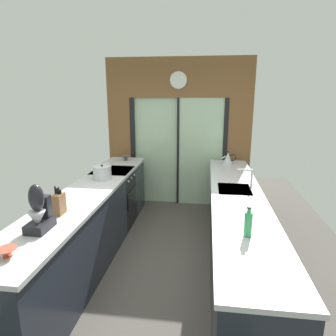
{
  "coord_description": "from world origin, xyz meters",
  "views": [
    {
      "loc": [
        0.53,
        -3.06,
        2.08
      ],
      "look_at": [
        0.01,
        0.9,
        1.07
      ],
      "focal_mm": 31.76,
      "sensor_mm": 36.0,
      "label": 1
    }
  ],
  "objects_px": {
    "soap_bottle": "(248,224)",
    "mixing_bowl_far": "(126,158)",
    "stand_mixer": "(39,213)",
    "kettle": "(228,158)",
    "stock_pot": "(102,173)",
    "knife_block": "(59,204)",
    "oven_range": "(114,198)",
    "mixing_bowl_near": "(7,252)"
  },
  "relations": [
    {
      "from": "mixing_bowl_near",
      "to": "stand_mixer",
      "type": "relative_size",
      "value": 0.35
    },
    {
      "from": "kettle",
      "to": "soap_bottle",
      "type": "bearing_deg",
      "value": -90.05
    },
    {
      "from": "mixing_bowl_far",
      "to": "soap_bottle",
      "type": "relative_size",
      "value": 0.66
    },
    {
      "from": "mixing_bowl_near",
      "to": "stand_mixer",
      "type": "distance_m",
      "value": 0.46
    },
    {
      "from": "mixing_bowl_near",
      "to": "stand_mixer",
      "type": "bearing_deg",
      "value": 90.0
    },
    {
      "from": "stand_mixer",
      "to": "soap_bottle",
      "type": "relative_size",
      "value": 1.61
    },
    {
      "from": "soap_bottle",
      "to": "knife_block",
      "type": "bearing_deg",
      "value": 172.39
    },
    {
      "from": "kettle",
      "to": "soap_bottle",
      "type": "distance_m",
      "value": 2.65
    },
    {
      "from": "stand_mixer",
      "to": "kettle",
      "type": "bearing_deg",
      "value": 57.16
    },
    {
      "from": "stand_mixer",
      "to": "mixing_bowl_near",
      "type": "bearing_deg",
      "value": -90.0
    },
    {
      "from": "oven_range",
      "to": "soap_bottle",
      "type": "xyz_separation_m",
      "value": [
        1.8,
        -1.97,
        0.58
      ]
    },
    {
      "from": "stand_mixer",
      "to": "stock_pot",
      "type": "relative_size",
      "value": 1.66
    },
    {
      "from": "mixing_bowl_far",
      "to": "stand_mixer",
      "type": "relative_size",
      "value": 0.41
    },
    {
      "from": "oven_range",
      "to": "stand_mixer",
      "type": "height_order",
      "value": "stand_mixer"
    },
    {
      "from": "stand_mixer",
      "to": "kettle",
      "type": "height_order",
      "value": "stand_mixer"
    },
    {
      "from": "soap_bottle",
      "to": "stock_pot",
      "type": "bearing_deg",
      "value": 140.46
    },
    {
      "from": "mixing_bowl_far",
      "to": "kettle",
      "type": "bearing_deg",
      "value": -0.66
    },
    {
      "from": "mixing_bowl_near",
      "to": "stock_pot",
      "type": "bearing_deg",
      "value": 90.0
    },
    {
      "from": "stand_mixer",
      "to": "kettle",
      "type": "xyz_separation_m",
      "value": [
        1.78,
        2.76,
        -0.06
      ]
    },
    {
      "from": "soap_bottle",
      "to": "mixing_bowl_far",
      "type": "bearing_deg",
      "value": 123.71
    },
    {
      "from": "stock_pot",
      "to": "soap_bottle",
      "type": "distance_m",
      "value": 2.31
    },
    {
      "from": "knife_block",
      "to": "stand_mixer",
      "type": "bearing_deg",
      "value": -89.99
    },
    {
      "from": "stock_pot",
      "to": "kettle",
      "type": "distance_m",
      "value": 2.14
    },
    {
      "from": "knife_block",
      "to": "stock_pot",
      "type": "bearing_deg",
      "value": 90.0
    },
    {
      "from": "mixing_bowl_far",
      "to": "soap_bottle",
      "type": "distance_m",
      "value": 3.21
    },
    {
      "from": "stock_pot",
      "to": "soap_bottle",
      "type": "bearing_deg",
      "value": -39.54
    },
    {
      "from": "mixing_bowl_far",
      "to": "stock_pot",
      "type": "xyz_separation_m",
      "value": [
        -0.0,
        -1.2,
        0.05
      ]
    },
    {
      "from": "stand_mixer",
      "to": "stock_pot",
      "type": "distance_m",
      "value": 1.58
    },
    {
      "from": "stand_mixer",
      "to": "kettle",
      "type": "distance_m",
      "value": 3.29
    },
    {
      "from": "stock_pot",
      "to": "stand_mixer",
      "type": "bearing_deg",
      "value": -90.0
    },
    {
      "from": "oven_range",
      "to": "mixing_bowl_far",
      "type": "relative_size",
      "value": 5.36
    },
    {
      "from": "stand_mixer",
      "to": "soap_bottle",
      "type": "xyz_separation_m",
      "value": [
        1.78,
        0.11,
        -0.05
      ]
    },
    {
      "from": "stand_mixer",
      "to": "mixing_bowl_far",
      "type": "bearing_deg",
      "value": 90.0
    },
    {
      "from": "mixing_bowl_far",
      "to": "knife_block",
      "type": "bearing_deg",
      "value": -90.0
    },
    {
      "from": "knife_block",
      "to": "soap_bottle",
      "type": "relative_size",
      "value": 1.1
    },
    {
      "from": "oven_range",
      "to": "knife_block",
      "type": "xyz_separation_m",
      "value": [
        0.02,
        -1.74,
        0.57
      ]
    },
    {
      "from": "mixing_bowl_near",
      "to": "kettle",
      "type": "relative_size",
      "value": 0.59
    },
    {
      "from": "oven_range",
      "to": "stand_mixer",
      "type": "xyz_separation_m",
      "value": [
        0.02,
        -2.09,
        0.63
      ]
    },
    {
      "from": "knife_block",
      "to": "soap_bottle",
      "type": "xyz_separation_m",
      "value": [
        1.78,
        -0.24,
        0.0
      ]
    },
    {
      "from": "oven_range",
      "to": "stock_pot",
      "type": "bearing_deg",
      "value": -87.91
    },
    {
      "from": "stand_mixer",
      "to": "soap_bottle",
      "type": "distance_m",
      "value": 1.78
    },
    {
      "from": "knife_block",
      "to": "stand_mixer",
      "type": "xyz_separation_m",
      "value": [
        0.0,
        -0.35,
        0.05
      ]
    }
  ]
}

